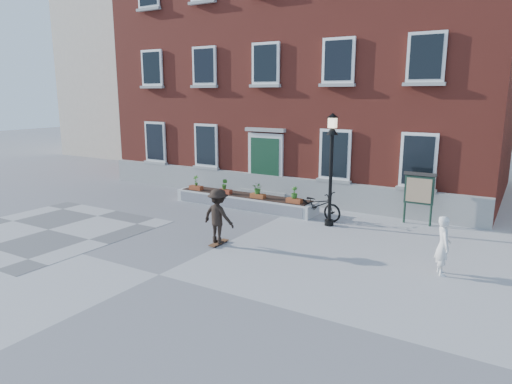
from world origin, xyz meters
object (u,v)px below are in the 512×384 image
Objects in this scene: bystander at (443,245)px; lamp_post at (331,154)px; bicycle at (317,205)px; notice_board at (419,190)px; skateboarder at (218,216)px.

lamp_post is at bearing 33.10° from bystander.
bicycle is 1.08× the size of notice_board.
skateboarder is (-2.10, -3.74, -1.62)m from lamp_post.
bicycle is 3.63m from notice_board.
lamp_post is 2.10× the size of notice_board.
bicycle is at bearing -160.88° from notice_board.
lamp_post is at bearing -146.63° from notice_board.
bicycle is 5.90m from bystander.
skateboarder reaches higher than bicycle.
skateboarder is (-4.73, -5.47, -0.35)m from notice_board.
notice_board reaches higher than bicycle.
notice_board is at bearing -4.77° from bystander.
bystander is 0.39× the size of lamp_post.
bystander is 0.83× the size of notice_board.
skateboarder is (-6.29, -1.06, 0.14)m from bystander.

